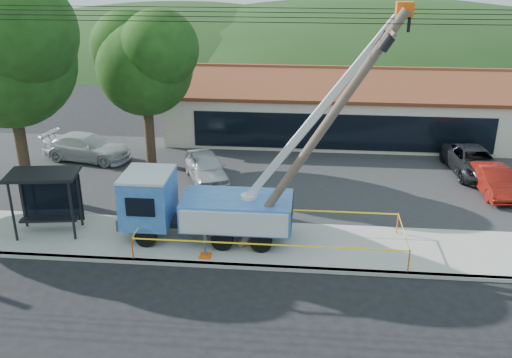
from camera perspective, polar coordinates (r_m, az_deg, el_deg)
The scene contains 17 objects.
ground at distance 20.95m, azimuth -0.90°, elevation -11.88°, with size 120.00×120.00×0.00m, color black.
curb at distance 22.67m, azimuth -0.31°, elevation -8.78°, with size 60.00×0.25×0.15m, color #A09E95.
sidewalk at distance 24.32m, azimuth 0.14°, elevation -6.50°, with size 60.00×4.00×0.15m, color #A09E95.
parking_lot at distance 31.57m, azimuth 1.49°, elevation 0.37°, with size 60.00×12.00×0.10m, color #28282B.
strip_mall at distance 38.58m, azimuth 8.35°, elevation 7.04°, with size 22.50×8.53×4.67m.
tree_west_near at distance 29.18m, azimuth -23.77°, elevation 12.01°, with size 7.56×6.72×10.80m.
tree_lot at distance 32.05m, azimuth -11.12°, elevation 11.77°, with size 6.30×5.60×8.94m.
hill_west at distance 75.16m, azimuth -7.86°, elevation 12.84°, with size 78.40×56.00×28.00m, color #1A3112.
hill_center at distance 73.66m, azimuth 11.93°, elevation 12.40°, with size 89.60×64.00×32.00m, color #1A3112.
utility_truck at distance 24.14m, azimuth -5.26°, elevation -2.43°, with size 11.33×3.85×9.81m.
leaning_pole at distance 21.83m, azimuth 6.83°, elevation 5.17°, with size 6.20×1.96×9.74m.
bus_shelter at distance 25.98m, azimuth -20.28°, elevation -0.81°, with size 3.12×2.19×2.79m.
caution_tape at distance 23.74m, azimuth 1.48°, elevation -5.10°, with size 10.88×3.32×0.96m.
car_silver at distance 30.86m, azimuth -4.95°, elevation -0.33°, with size 1.78×4.43×1.51m, color #B6B9BD.
car_red at distance 31.62m, azimuth 22.47°, elevation -1.44°, with size 1.45×4.17×1.37m, color maroon.
car_white at distance 35.30m, azimuth -16.39°, elevation 1.75°, with size 2.15×5.28×1.53m, color silver.
car_dark at distance 33.90m, azimuth 20.75°, elevation 0.35°, with size 2.41×5.22×1.45m, color black.
Camera 1 is at (1.98, -17.28, 11.67)m, focal length 40.00 mm.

